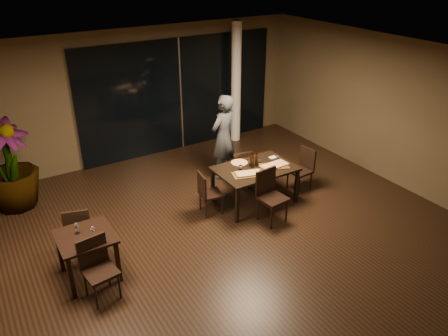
# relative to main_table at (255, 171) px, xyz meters

# --- Properties ---
(ground) EXTENTS (8.00, 8.00, 0.00)m
(ground) POSITION_rel_main_table_xyz_m (-1.00, -0.80, -0.68)
(ground) COLOR black
(ground) RESTS_ON ground
(wall_back) EXTENTS (8.00, 0.10, 3.00)m
(wall_back) POSITION_rel_main_table_xyz_m (-1.00, 3.25, 0.82)
(wall_back) COLOR #483C26
(wall_back) RESTS_ON ground
(wall_right) EXTENTS (0.10, 8.00, 3.00)m
(wall_right) POSITION_rel_main_table_xyz_m (3.05, -0.80, 0.82)
(wall_right) COLOR #483C26
(wall_right) RESTS_ON ground
(ceiling) EXTENTS (8.00, 8.00, 0.04)m
(ceiling) POSITION_rel_main_table_xyz_m (-1.00, -0.80, 2.34)
(ceiling) COLOR silver
(ceiling) RESTS_ON wall_back
(window_panel) EXTENTS (5.00, 0.06, 2.70)m
(window_panel) POSITION_rel_main_table_xyz_m (0.00, 3.16, 0.67)
(window_panel) COLOR black
(window_panel) RESTS_ON ground
(column) EXTENTS (0.24, 0.24, 3.00)m
(column) POSITION_rel_main_table_xyz_m (1.40, 2.85, 0.82)
(column) COLOR white
(column) RESTS_ON ground
(main_table) EXTENTS (1.50, 1.00, 0.75)m
(main_table) POSITION_rel_main_table_xyz_m (0.00, 0.00, 0.00)
(main_table) COLOR black
(main_table) RESTS_ON ground
(side_table) EXTENTS (0.80, 0.80, 0.75)m
(side_table) POSITION_rel_main_table_xyz_m (-3.40, -0.50, -0.05)
(side_table) COLOR black
(side_table) RESTS_ON ground
(chair_main_far) EXTENTS (0.46, 0.46, 0.85)m
(chair_main_far) POSITION_rel_main_table_xyz_m (0.07, 0.61, -0.20)
(chair_main_far) COLOR black
(chair_main_far) RESTS_ON ground
(chair_main_near) EXTENTS (0.50, 0.50, 0.98)m
(chair_main_near) POSITION_rel_main_table_xyz_m (-0.12, -0.64, -0.13)
(chair_main_near) COLOR black
(chair_main_near) RESTS_ON ground
(chair_main_left) EXTENTS (0.44, 0.44, 0.84)m
(chair_main_left) POSITION_rel_main_table_xyz_m (-1.00, 0.12, -0.20)
(chair_main_left) COLOR black
(chair_main_left) RESTS_ON ground
(chair_main_right) EXTENTS (0.44, 0.44, 0.89)m
(chair_main_right) POSITION_rel_main_table_xyz_m (1.16, -0.07, -0.18)
(chair_main_right) COLOR black
(chair_main_right) RESTS_ON ground
(chair_side_far) EXTENTS (0.51, 0.51, 0.88)m
(chair_side_far) POSITION_rel_main_table_xyz_m (-3.36, 0.13, -0.18)
(chair_side_far) COLOR black
(chair_side_far) RESTS_ON ground
(chair_side_near) EXTENTS (0.48, 0.48, 0.93)m
(chair_side_near) POSITION_rel_main_table_xyz_m (-3.38, -0.96, -0.15)
(chair_side_near) COLOR black
(chair_side_near) RESTS_ON ground
(diner) EXTENTS (0.73, 0.61, 1.85)m
(diner) POSITION_rel_main_table_xyz_m (0.04, 1.24, 0.25)
(diner) COLOR #323537
(diner) RESTS_ON ground
(potted_plant) EXTENTS (1.38, 1.38, 1.80)m
(potted_plant) POSITION_rel_main_table_xyz_m (-4.02, 2.28, 0.22)
(potted_plant) COLOR #204B19
(potted_plant) RESTS_ON ground
(pizza_board_left) EXTENTS (0.65, 0.45, 0.01)m
(pizza_board_left) POSITION_rel_main_table_xyz_m (-0.27, -0.17, 0.08)
(pizza_board_left) COLOR #4D3519
(pizza_board_left) RESTS_ON main_table
(pizza_board_right) EXTENTS (0.63, 0.49, 0.01)m
(pizza_board_right) POSITION_rel_main_table_xyz_m (0.34, -0.15, 0.08)
(pizza_board_right) COLOR #452A16
(pizza_board_right) RESTS_ON main_table
(oblong_pizza_left) EXTENTS (0.49, 0.33, 0.02)m
(oblong_pizza_left) POSITION_rel_main_table_xyz_m (-0.27, -0.17, 0.10)
(oblong_pizza_left) COLOR maroon
(oblong_pizza_left) RESTS_ON pizza_board_left
(oblong_pizza_right) EXTENTS (0.54, 0.27, 0.02)m
(oblong_pizza_right) POSITION_rel_main_table_xyz_m (0.34, -0.15, 0.10)
(oblong_pizza_right) COLOR #680B09
(oblong_pizza_right) RESTS_ON pizza_board_right
(round_pizza) EXTENTS (0.32, 0.32, 0.01)m
(round_pizza) POSITION_rel_main_table_xyz_m (-0.15, 0.32, 0.08)
(round_pizza) COLOR red
(round_pizza) RESTS_ON main_table
(bottle_a) EXTENTS (0.07, 0.07, 0.31)m
(bottle_a) POSITION_rel_main_table_xyz_m (-0.03, 0.05, 0.23)
(bottle_a) COLOR black
(bottle_a) RESTS_ON main_table
(bottle_b) EXTENTS (0.06, 0.06, 0.28)m
(bottle_b) POSITION_rel_main_table_xyz_m (0.07, 0.06, 0.21)
(bottle_b) COLOR black
(bottle_b) RESTS_ON main_table
(bottle_c) EXTENTS (0.07, 0.07, 0.32)m
(bottle_c) POSITION_rel_main_table_xyz_m (-0.03, 0.11, 0.23)
(bottle_c) COLOR black
(bottle_c) RESTS_ON main_table
(tumbler_left) EXTENTS (0.07, 0.07, 0.09)m
(tumbler_left) POSITION_rel_main_table_xyz_m (-0.28, 0.09, 0.12)
(tumbler_left) COLOR white
(tumbler_left) RESTS_ON main_table
(tumbler_right) EXTENTS (0.07, 0.07, 0.09)m
(tumbler_right) POSITION_rel_main_table_xyz_m (0.21, 0.14, 0.12)
(tumbler_right) COLOR white
(tumbler_right) RESTS_ON main_table
(napkin_near) EXTENTS (0.20, 0.14, 0.01)m
(napkin_near) POSITION_rel_main_table_xyz_m (0.52, -0.06, 0.08)
(napkin_near) COLOR silver
(napkin_near) RESTS_ON main_table
(napkin_far) EXTENTS (0.18, 0.10, 0.01)m
(napkin_far) POSITION_rel_main_table_xyz_m (0.57, 0.18, 0.08)
(napkin_far) COLOR silver
(napkin_far) RESTS_ON main_table
(wine_glass_a) EXTENTS (0.08, 0.08, 0.17)m
(wine_glass_a) POSITION_rel_main_table_xyz_m (-3.47, -0.39, 0.16)
(wine_glass_a) COLOR white
(wine_glass_a) RESTS_ON side_table
(wine_glass_b) EXTENTS (0.07, 0.07, 0.16)m
(wine_glass_b) POSITION_rel_main_table_xyz_m (-3.29, -0.59, 0.15)
(wine_glass_b) COLOR white
(wine_glass_b) RESTS_ON side_table
(side_napkin) EXTENTS (0.21, 0.16, 0.01)m
(side_napkin) POSITION_rel_main_table_xyz_m (-3.37, -0.73, 0.08)
(side_napkin) COLOR white
(side_napkin) RESTS_ON side_table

